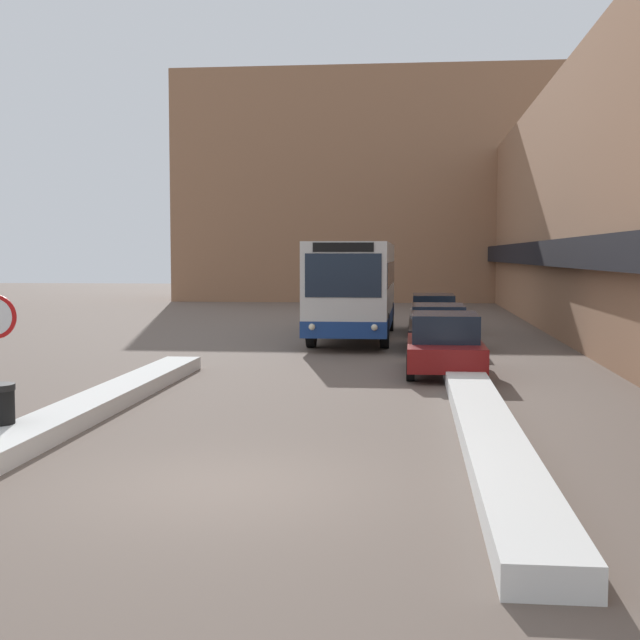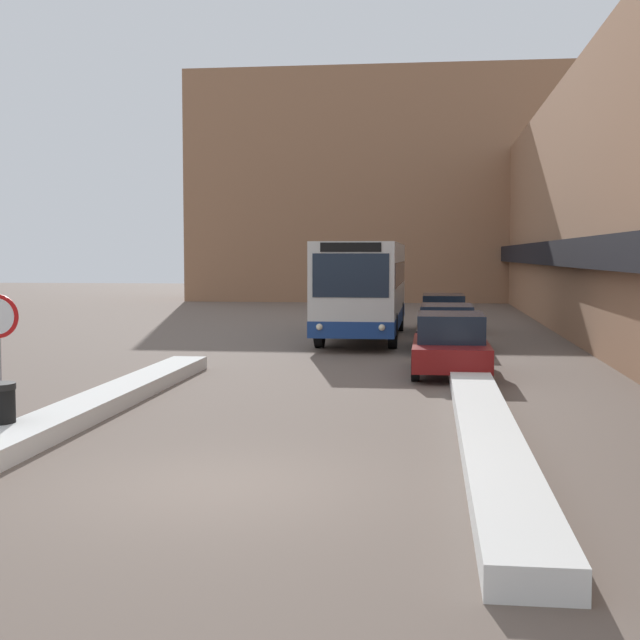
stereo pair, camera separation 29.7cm
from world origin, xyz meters
name	(u,v)px [view 2 (the right image)]	position (x,y,z in m)	size (l,w,h in m)	color
ground_plane	(220,487)	(0.00, 0.00, 0.00)	(160.00, 160.00, 0.00)	#66564C
building_row_right	(625,208)	(9.97, 24.00, 4.76)	(5.50, 60.00, 9.56)	#996B4C
building_backdrop_far	(390,189)	(0.00, 48.64, 7.37)	(26.00, 8.00, 14.74)	#996B4C
snow_bank_left	(50,425)	(-3.60, 2.96, 0.16)	(0.90, 17.57, 0.31)	silver
snow_bank_right	(482,416)	(3.60, 4.63, 0.17)	(0.90, 16.29, 0.34)	silver
city_bus	(364,287)	(0.33, 20.69, 1.85)	(2.64, 10.77, 3.40)	silver
parked_car_front	(450,344)	(3.20, 11.39, 0.76)	(1.89, 4.37, 1.52)	maroon
parked_car_middle	(446,327)	(3.20, 17.28, 0.71)	(1.89, 4.85, 1.42)	black
parked_car_back	(443,314)	(3.20, 23.56, 0.73)	(1.83, 4.88, 1.46)	#B7B7BC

